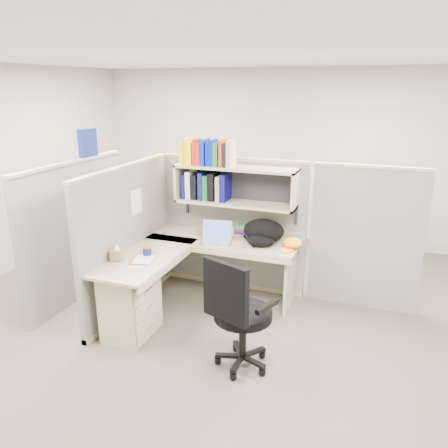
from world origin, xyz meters
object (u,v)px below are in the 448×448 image
at_px(desk, 157,287).
at_px(backpack, 262,232).
at_px(laptop, 215,233).
at_px(task_chair, 239,330).
at_px(snack_canister, 147,250).

relative_size(desk, backpack, 3.78).
distance_m(desk, backpack, 1.29).
distance_m(laptop, task_chair, 1.38).
bearing_deg(backpack, task_chair, -100.02).
xyz_separation_m(desk, laptop, (0.37, 0.70, 0.41)).
distance_m(backpack, snack_canister, 1.28).
bearing_deg(task_chair, desk, 158.18).
bearing_deg(desk, task_chair, -21.82).
xyz_separation_m(snack_canister, task_chair, (1.20, -0.52, -0.40)).
bearing_deg(laptop, snack_canister, -143.70).
height_order(desk, task_chair, task_chair).
bearing_deg(backpack, desk, -153.20).
distance_m(laptop, snack_canister, 0.80).
relative_size(backpack, snack_canister, 4.74).
distance_m(desk, snack_canister, 0.39).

